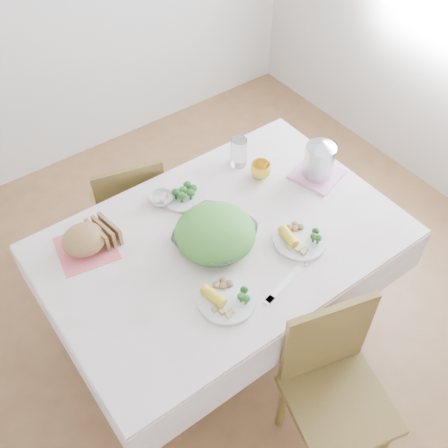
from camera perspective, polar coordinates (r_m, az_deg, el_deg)
floor at (r=2.86m, az=-0.09°, el=-11.54°), size 3.60×3.60×0.00m
dining_table at (r=2.54m, az=-0.10°, el=-7.22°), size 1.40×0.90×0.75m
tablecloth at (r=2.24m, az=-0.11°, el=-1.63°), size 1.50×1.00×0.01m
chair_near at (r=2.22m, az=12.63°, el=-18.15°), size 0.48×0.48×0.86m
chair_far at (r=2.86m, az=-10.46°, el=2.71°), size 0.45×0.45×0.81m
salad_bowl at (r=2.19m, az=-0.97°, el=-1.41°), size 0.42×0.42×0.08m
dinner_plate_left at (r=2.03m, az=0.32°, el=-8.20°), size 0.27×0.27×0.02m
dinner_plate_right at (r=2.24m, az=8.23°, el=-1.73°), size 0.31×0.31×0.02m
broccoli_plate at (r=2.40m, az=-4.41°, el=2.93°), size 0.24×0.24×0.02m
napkin at (r=2.27m, az=-14.74°, el=-2.58°), size 0.27×0.27×0.00m
bread_loaf at (r=2.23m, az=-15.01°, el=-1.66°), size 0.23×0.22×0.11m
fruit_bowl at (r=2.39m, az=-6.79°, el=2.72°), size 0.12×0.12×0.03m
yellow_mug at (r=2.49m, az=4.01°, el=5.89°), size 0.12×0.12×0.08m
glass_tumbler at (r=2.53m, az=1.63°, el=7.67°), size 0.10×0.10×0.15m
pink_tray at (r=2.54m, az=10.05°, el=5.31°), size 0.26×0.26×0.02m
electric_kettle at (r=2.47m, az=10.39°, el=7.24°), size 0.18×0.18×0.20m
fork_right at (r=2.22m, az=8.72°, el=-2.58°), size 0.13×0.17×0.00m
knife at (r=2.10m, az=6.53°, el=-6.56°), size 0.22×0.07×0.00m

